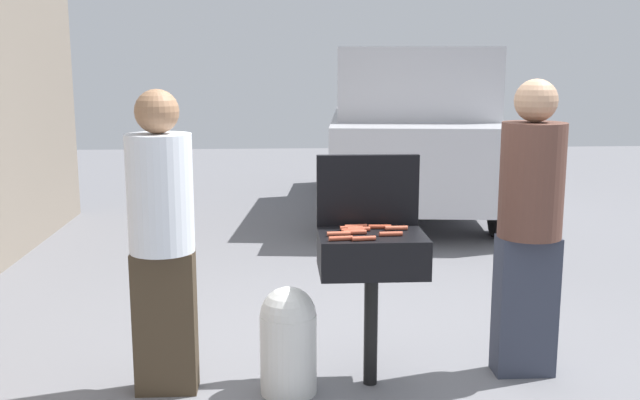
{
  "coord_description": "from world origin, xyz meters",
  "views": [
    {
      "loc": [
        -0.66,
        -4.09,
        1.83
      ],
      "look_at": [
        -0.39,
        0.37,
        1.0
      ],
      "focal_mm": 40.82,
      "sensor_mm": 36.0,
      "label": 1
    }
  ],
  "objects_px": {
    "hot_dog_0": "(396,228)",
    "hot_dog_5": "(364,238)",
    "hot_dog_6": "(356,227)",
    "hot_dog_3": "(391,234)",
    "person_left": "(162,232)",
    "propane_tank": "(288,338)",
    "parked_minivan": "(409,129)",
    "hot_dog_4": "(351,228)",
    "hot_dog_8": "(380,227)",
    "bbq_grill": "(372,258)",
    "hot_dog_2": "(339,234)",
    "person_right": "(530,218)",
    "hot_dog_7": "(355,232)",
    "hot_dog_9": "(353,231)",
    "hot_dog_10": "(341,238)",
    "hot_dog_1": "(359,229)"
  },
  "relations": [
    {
      "from": "hot_dog_3",
      "to": "person_left",
      "type": "height_order",
      "value": "person_left"
    },
    {
      "from": "bbq_grill",
      "to": "hot_dog_8",
      "type": "bearing_deg",
      "value": 63.02
    },
    {
      "from": "hot_dog_4",
      "to": "hot_dog_6",
      "type": "bearing_deg",
      "value": 52.4
    },
    {
      "from": "hot_dog_3",
      "to": "hot_dog_8",
      "type": "xyz_separation_m",
      "value": [
        -0.04,
        0.18,
        0.0
      ]
    },
    {
      "from": "person_right",
      "to": "propane_tank",
      "type": "bearing_deg",
      "value": 4.37
    },
    {
      "from": "bbq_grill",
      "to": "hot_dog_7",
      "type": "relative_size",
      "value": 6.9
    },
    {
      "from": "hot_dog_9",
      "to": "person_right",
      "type": "height_order",
      "value": "person_right"
    },
    {
      "from": "hot_dog_10",
      "to": "person_left",
      "type": "height_order",
      "value": "person_left"
    },
    {
      "from": "hot_dog_0",
      "to": "parked_minivan",
      "type": "relative_size",
      "value": 0.03
    },
    {
      "from": "hot_dog_4",
      "to": "parked_minivan",
      "type": "bearing_deg",
      "value": 76.12
    },
    {
      "from": "hot_dog_5",
      "to": "propane_tank",
      "type": "relative_size",
      "value": 0.21
    },
    {
      "from": "hot_dog_2",
      "to": "person_right",
      "type": "xyz_separation_m",
      "value": [
        1.13,
        0.14,
        0.04
      ]
    },
    {
      "from": "person_left",
      "to": "parked_minivan",
      "type": "distance_m",
      "value": 5.67
    },
    {
      "from": "hot_dog_1",
      "to": "person_left",
      "type": "relative_size",
      "value": 0.08
    },
    {
      "from": "hot_dog_1",
      "to": "hot_dog_4",
      "type": "bearing_deg",
      "value": 144.37
    },
    {
      "from": "hot_dog_3",
      "to": "propane_tank",
      "type": "bearing_deg",
      "value": -178.03
    },
    {
      "from": "hot_dog_4",
      "to": "hot_dog_0",
      "type": "bearing_deg",
      "value": -2.49
    },
    {
      "from": "propane_tank",
      "to": "hot_dog_1",
      "type": "bearing_deg",
      "value": 19.68
    },
    {
      "from": "hot_dog_3",
      "to": "hot_dog_8",
      "type": "distance_m",
      "value": 0.18
    },
    {
      "from": "hot_dog_6",
      "to": "hot_dog_10",
      "type": "bearing_deg",
      "value": -111.87
    },
    {
      "from": "bbq_grill",
      "to": "hot_dog_6",
      "type": "xyz_separation_m",
      "value": [
        -0.08,
        0.13,
        0.15
      ]
    },
    {
      "from": "bbq_grill",
      "to": "hot_dog_4",
      "type": "distance_m",
      "value": 0.21
    },
    {
      "from": "hot_dog_2",
      "to": "propane_tank",
      "type": "xyz_separation_m",
      "value": [
        -0.28,
        -0.04,
        -0.59
      ]
    },
    {
      "from": "hot_dog_6",
      "to": "hot_dog_7",
      "type": "xyz_separation_m",
      "value": [
        -0.02,
        -0.15,
        0.0
      ]
    },
    {
      "from": "hot_dog_1",
      "to": "propane_tank",
      "type": "relative_size",
      "value": 0.21
    },
    {
      "from": "hot_dog_6",
      "to": "person_left",
      "type": "xyz_separation_m",
      "value": [
        -1.09,
        -0.15,
        0.02
      ]
    },
    {
      "from": "hot_dog_3",
      "to": "parked_minivan",
      "type": "relative_size",
      "value": 0.03
    },
    {
      "from": "hot_dog_8",
      "to": "person_left",
      "type": "relative_size",
      "value": 0.08
    },
    {
      "from": "hot_dog_2",
      "to": "propane_tank",
      "type": "height_order",
      "value": "hot_dog_2"
    },
    {
      "from": "hot_dog_8",
      "to": "person_left",
      "type": "bearing_deg",
      "value": -173.42
    },
    {
      "from": "propane_tank",
      "to": "parked_minivan",
      "type": "distance_m",
      "value": 5.53
    },
    {
      "from": "hot_dog_1",
      "to": "hot_dog_6",
      "type": "distance_m",
      "value": 0.07
    },
    {
      "from": "hot_dog_1",
      "to": "hot_dog_4",
      "type": "height_order",
      "value": "same"
    },
    {
      "from": "bbq_grill",
      "to": "person_left",
      "type": "xyz_separation_m",
      "value": [
        -1.17,
        -0.02,
        0.17
      ]
    },
    {
      "from": "hot_dog_3",
      "to": "hot_dog_1",
      "type": "bearing_deg",
      "value": 142.42
    },
    {
      "from": "hot_dog_0",
      "to": "hot_dog_4",
      "type": "relative_size",
      "value": 1.0
    },
    {
      "from": "hot_dog_10",
      "to": "parked_minivan",
      "type": "height_order",
      "value": "parked_minivan"
    },
    {
      "from": "hot_dog_3",
      "to": "propane_tank",
      "type": "height_order",
      "value": "hot_dog_3"
    },
    {
      "from": "hot_dog_4",
      "to": "propane_tank",
      "type": "relative_size",
      "value": 0.21
    },
    {
      "from": "hot_dog_10",
      "to": "propane_tank",
      "type": "bearing_deg",
      "value": 166.44
    },
    {
      "from": "hot_dog_6",
      "to": "hot_dog_3",
      "type": "bearing_deg",
      "value": -48.49
    },
    {
      "from": "hot_dog_3",
      "to": "person_left",
      "type": "xyz_separation_m",
      "value": [
        -1.26,
        0.04,
        0.02
      ]
    },
    {
      "from": "hot_dog_0",
      "to": "hot_dog_5",
      "type": "height_order",
      "value": "same"
    },
    {
      "from": "person_left",
      "to": "bbq_grill",
      "type": "bearing_deg",
      "value": 7.33
    },
    {
      "from": "hot_dog_5",
      "to": "hot_dog_10",
      "type": "relative_size",
      "value": 1.0
    },
    {
      "from": "hot_dog_5",
      "to": "hot_dog_6",
      "type": "xyz_separation_m",
      "value": [
        -0.01,
        0.29,
        0.0
      ]
    },
    {
      "from": "hot_dog_9",
      "to": "hot_dog_10",
      "type": "distance_m",
      "value": 0.2
    },
    {
      "from": "bbq_grill",
      "to": "hot_dog_9",
      "type": "xyz_separation_m",
      "value": [
        -0.11,
        0.03,
        0.15
      ]
    },
    {
      "from": "hot_dog_0",
      "to": "hot_dog_3",
      "type": "bearing_deg",
      "value": -110.6
    },
    {
      "from": "hot_dog_0",
      "to": "person_left",
      "type": "distance_m",
      "value": 1.32
    }
  ]
}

